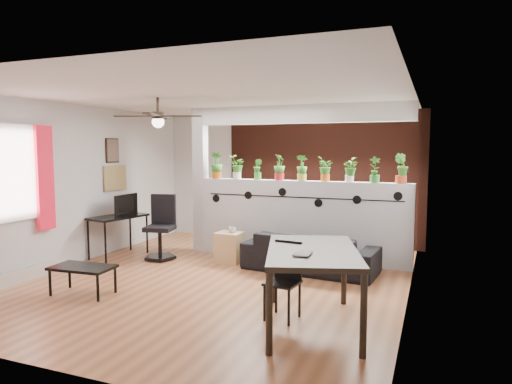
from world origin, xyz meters
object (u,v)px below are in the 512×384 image
(potted_plant_3, at_px, (279,166))
(cup, at_px, (232,230))
(potted_plant_4, at_px, (302,167))
(sofa, at_px, (310,253))
(potted_plant_8, at_px, (401,168))
(potted_plant_2, at_px, (258,168))
(cube_shelf, at_px, (229,247))
(potted_plant_0, at_px, (217,165))
(potted_plant_7, at_px, (375,169))
(computer_desk, at_px, (118,220))
(coffee_table, at_px, (83,269))
(dining_table, at_px, (312,257))
(potted_plant_5, at_px, (325,168))
(office_chair, at_px, (161,231))
(folding_chair, at_px, (285,273))
(ceiling_fan, at_px, (158,118))
(potted_plant_1, at_px, (237,166))
(potted_plant_6, at_px, (350,169))

(potted_plant_3, bearing_deg, cup, -137.06)
(potted_plant_4, distance_m, sofa, 1.47)
(potted_plant_8, height_order, cup, potted_plant_8)
(potted_plant_2, distance_m, cube_shelf, 1.44)
(potted_plant_0, xyz_separation_m, potted_plant_7, (2.77, -0.00, -0.03))
(computer_desk, distance_m, coffee_table, 2.12)
(potted_plant_0, xyz_separation_m, dining_table, (2.47, -2.73, -0.85))
(potted_plant_3, distance_m, potted_plant_5, 0.79)
(potted_plant_4, distance_m, potted_plant_7, 1.19)
(office_chair, bearing_deg, potted_plant_4, 18.90)
(potted_plant_8, relative_size, folding_chair, 0.54)
(potted_plant_5, relative_size, folding_chair, 0.48)
(ceiling_fan, xyz_separation_m, cup, (0.58, 1.22, -1.76))
(potted_plant_1, distance_m, cup, 1.19)
(coffee_table, bearing_deg, potted_plant_0, 78.81)
(office_chair, bearing_deg, potted_plant_0, 48.62)
(potted_plant_7, relative_size, sofa, 0.22)
(potted_plant_7, relative_size, coffee_table, 0.51)
(potted_plant_7, bearing_deg, coffee_table, -139.90)
(potted_plant_3, height_order, potted_plant_5, potted_plant_3)
(ceiling_fan, relative_size, coffee_table, 1.44)
(potted_plant_1, bearing_deg, cup, -73.88)
(potted_plant_2, height_order, potted_plant_8, potted_plant_8)
(potted_plant_2, xyz_separation_m, dining_table, (1.68, -2.73, -0.80))
(potted_plant_0, height_order, coffee_table, potted_plant_0)
(potted_plant_6, bearing_deg, potted_plant_2, 180.00)
(potted_plant_6, bearing_deg, potted_plant_8, 0.00)
(potted_plant_1, height_order, sofa, potted_plant_1)
(potted_plant_8, height_order, dining_table, potted_plant_8)
(ceiling_fan, distance_m, potted_plant_8, 3.72)
(cup, distance_m, dining_table, 2.89)
(potted_plant_7, relative_size, potted_plant_8, 0.91)
(potted_plant_4, height_order, folding_chair, potted_plant_4)
(potted_plant_7, height_order, folding_chair, potted_plant_7)
(potted_plant_2, bearing_deg, potted_plant_1, 180.00)
(potted_plant_0, distance_m, coffee_table, 3.12)
(potted_plant_4, height_order, dining_table, potted_plant_4)
(potted_plant_3, height_order, folding_chair, potted_plant_3)
(potted_plant_2, bearing_deg, potted_plant_4, 0.00)
(potted_plant_3, xyz_separation_m, coffee_table, (-1.74, -2.79, -1.25))
(potted_plant_7, distance_m, cup, 2.50)
(sofa, xyz_separation_m, cube_shelf, (-1.38, 0.04, -0.03))
(potted_plant_6, height_order, dining_table, potted_plant_6)
(ceiling_fan, bearing_deg, dining_table, -20.53)
(ceiling_fan, height_order, potted_plant_1, ceiling_fan)
(potted_plant_7, bearing_deg, potted_plant_6, 180.00)
(office_chair, bearing_deg, potted_plant_1, 35.72)
(potted_plant_2, bearing_deg, computer_desk, -158.14)
(ceiling_fan, distance_m, potted_plant_3, 2.29)
(potted_plant_3, relative_size, potted_plant_4, 1.03)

